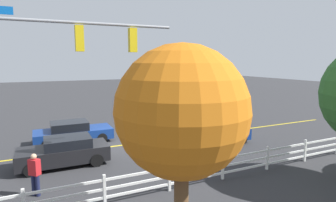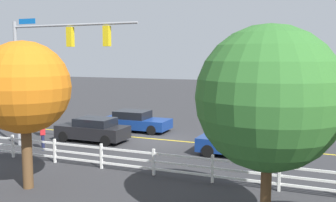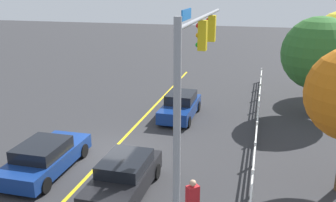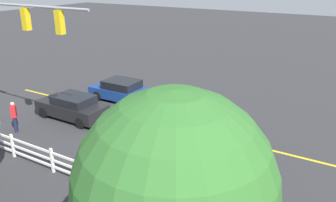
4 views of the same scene
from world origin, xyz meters
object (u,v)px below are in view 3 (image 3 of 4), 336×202
car_0 (124,177)px  tree_2 (318,53)px  car_2 (45,157)px  pedestrian (192,201)px  car_1 (180,106)px

car_0 → tree_2: 14.15m
car_2 → tree_2: (-10.50, 11.78, 3.18)m
car_0 → pedestrian: pedestrian is taller
pedestrian → tree_2: size_ratio=0.28×
tree_2 → pedestrian: bearing=-21.6°
car_0 → tree_2: bearing=145.5°
car_0 → car_2: 3.96m
car_1 → pedestrian: (10.29, 2.74, 0.21)m
car_1 → pedestrian: 10.65m
car_0 → car_1: 8.98m
pedestrian → tree_2: tree_2 is taller
car_2 → car_1: bearing=-26.7°
car_1 → pedestrian: bearing=15.5°
car_0 → pedestrian: bearing=66.0°
pedestrian → tree_2: bearing=113.8°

